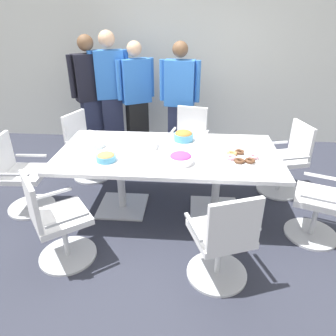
# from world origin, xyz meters

# --- Properties ---
(ground_plane) EXTENTS (10.00, 10.00, 0.01)m
(ground_plane) POSITION_xyz_m (0.00, 0.00, -0.01)
(ground_plane) COLOR #2D303D
(back_wall) EXTENTS (8.00, 0.10, 2.80)m
(back_wall) POSITION_xyz_m (0.00, 2.40, 1.40)
(back_wall) COLOR silver
(back_wall) RESTS_ON ground
(conference_table) EXTENTS (2.40, 1.20, 0.75)m
(conference_table) POSITION_xyz_m (0.00, 0.00, 0.63)
(conference_table) COLOR silver
(conference_table) RESTS_ON ground
(office_chair_0) EXTENTS (0.70, 0.70, 0.91)m
(office_chair_0) POSITION_xyz_m (1.60, -0.38, 0.41)
(office_chair_0) COLOR silver
(office_chair_0) RESTS_ON ground
(office_chair_1) EXTENTS (0.67, 0.67, 0.91)m
(office_chair_1) POSITION_xyz_m (1.46, 0.56, 0.41)
(office_chair_1) COLOR silver
(office_chair_1) RESTS_ON ground
(office_chair_2) EXTENTS (0.64, 0.64, 0.91)m
(office_chair_2) POSITION_xyz_m (0.22, 1.09, 0.41)
(office_chair_2) COLOR silver
(office_chair_2) RESTS_ON ground
(office_chair_3) EXTENTS (0.69, 0.69, 0.91)m
(office_chair_3) POSITION_xyz_m (-1.20, 0.77, 0.41)
(office_chair_3) COLOR silver
(office_chair_3) RESTS_ON ground
(office_chair_4) EXTENTS (0.57, 0.57, 0.91)m
(office_chair_4) POSITION_xyz_m (-1.70, -0.10, 0.41)
(office_chair_4) COLOR silver
(office_chair_4) RESTS_ON ground
(office_chair_5) EXTENTS (0.76, 0.76, 0.91)m
(office_chair_5) POSITION_xyz_m (-0.94, -0.91, 0.41)
(office_chair_5) COLOR silver
(office_chair_5) RESTS_ON ground
(office_chair_6) EXTENTS (0.69, 0.69, 0.91)m
(office_chair_6) POSITION_xyz_m (0.54, -1.05, 0.41)
(office_chair_6) COLOR silver
(office_chair_6) RESTS_ON ground
(person_standing_0) EXTENTS (0.54, 0.43, 1.83)m
(person_standing_0) POSITION_xyz_m (-1.34, 1.64, 0.96)
(person_standing_0) COLOR #232842
(person_standing_0) RESTS_ON ground
(person_standing_1) EXTENTS (0.60, 0.35, 1.89)m
(person_standing_1) POSITION_xyz_m (-1.03, 1.69, 1.00)
(person_standing_1) COLOR #232842
(person_standing_1) RESTS_ON ground
(person_standing_2) EXTENTS (0.57, 0.41, 1.74)m
(person_standing_2) POSITION_xyz_m (-0.64, 1.73, 0.91)
(person_standing_2) COLOR black
(person_standing_2) RESTS_ON ground
(person_standing_3) EXTENTS (0.62, 0.27, 1.76)m
(person_standing_3) POSITION_xyz_m (0.05, 1.57, 0.92)
(person_standing_3) COLOR #232842
(person_standing_3) RESTS_ON ground
(snack_bowl_pretzels) EXTENTS (0.23, 0.23, 0.12)m
(snack_bowl_pretzels) POSITION_xyz_m (0.16, 0.35, 0.81)
(snack_bowl_pretzels) COLOR #4C9EC6
(snack_bowl_pretzels) RESTS_ON conference_table
(snack_bowl_cookies) EXTENTS (0.20, 0.20, 0.09)m
(snack_bowl_cookies) POSITION_xyz_m (-0.61, -0.28, 0.79)
(snack_bowl_cookies) COLOR #4C9EC6
(snack_bowl_cookies) RESTS_ON conference_table
(snack_bowl_candy_mix) EXTENTS (0.24, 0.24, 0.11)m
(snack_bowl_candy_mix) POSITION_xyz_m (0.15, -0.28, 0.81)
(snack_bowl_candy_mix) COLOR white
(snack_bowl_candy_mix) RESTS_ON conference_table
(donut_platter) EXTENTS (0.34, 0.34, 0.04)m
(donut_platter) POSITION_xyz_m (0.78, -0.12, 0.77)
(donut_platter) COLOR white
(donut_platter) RESTS_ON conference_table
(plate_stack) EXTENTS (0.18, 0.18, 0.05)m
(plate_stack) POSITION_xyz_m (-0.82, 0.07, 0.78)
(plate_stack) COLOR white
(plate_stack) RESTS_ON conference_table
(napkin_pile) EXTENTS (0.16, 0.16, 0.07)m
(napkin_pile) POSITION_xyz_m (-0.22, 0.10, 0.78)
(napkin_pile) COLOR white
(napkin_pile) RESTS_ON conference_table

